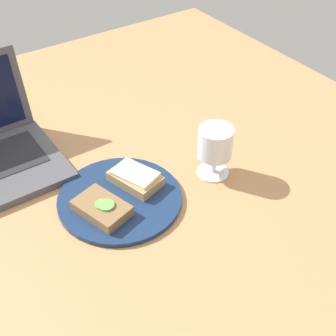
# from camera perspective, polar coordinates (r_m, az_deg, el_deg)

# --- Properties ---
(wooden_table) EXTENTS (1.40, 1.40, 0.03)m
(wooden_table) POSITION_cam_1_polar(r_m,az_deg,el_deg) (1.02, -4.68, -2.03)
(wooden_table) COLOR #B27F51
(wooden_table) RESTS_ON ground
(plate) EXTENTS (0.25, 0.25, 0.01)m
(plate) POSITION_cam_1_polar(r_m,az_deg,el_deg) (0.96, -5.90, -3.73)
(plate) COLOR navy
(plate) RESTS_ON wooden_table
(sandwich_with_cheese) EXTENTS (0.09, 0.12, 0.03)m
(sandwich_with_cheese) POSITION_cam_1_polar(r_m,az_deg,el_deg) (0.98, -3.98, -1.16)
(sandwich_with_cheese) COLOR #A88456
(sandwich_with_cheese) RESTS_ON plate
(sandwich_with_cucumber) EXTENTS (0.10, 0.12, 0.03)m
(sandwich_with_cucumber) POSITION_cam_1_polar(r_m,az_deg,el_deg) (0.92, -8.06, -4.84)
(sandwich_with_cucumber) COLOR brown
(sandwich_with_cucumber) RESTS_ON plate
(wine_glass) EXTENTS (0.07, 0.07, 0.12)m
(wine_glass) POSITION_cam_1_polar(r_m,az_deg,el_deg) (0.98, 5.77, 2.87)
(wine_glass) COLOR white
(wine_glass) RESTS_ON wooden_table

